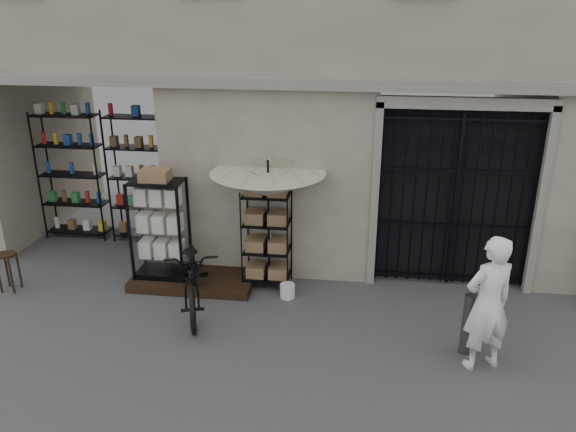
# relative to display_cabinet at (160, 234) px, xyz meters

# --- Properties ---
(ground) EXTENTS (80.00, 80.00, 0.00)m
(ground) POSITION_rel_display_cabinet_xyz_m (2.90, -1.54, -0.88)
(ground) COLOR black
(ground) RESTS_ON ground
(shop_recess) EXTENTS (3.00, 1.70, 3.00)m
(shop_recess) POSITION_rel_display_cabinet_xyz_m (-1.60, 1.26, 0.62)
(shop_recess) COLOR black
(shop_recess) RESTS_ON ground
(shop_shelving) EXTENTS (2.70, 0.50, 2.50)m
(shop_shelving) POSITION_rel_display_cabinet_xyz_m (-1.65, 1.76, 0.37)
(shop_shelving) COLOR black
(shop_shelving) RESTS_ON ground
(iron_gate) EXTENTS (2.50, 0.21, 3.00)m
(iron_gate) POSITION_rel_display_cabinet_xyz_m (4.65, 0.74, 0.62)
(iron_gate) COLOR black
(iron_gate) RESTS_ON ground
(step_platform) EXTENTS (2.00, 0.90, 0.15)m
(step_platform) POSITION_rel_display_cabinet_xyz_m (0.50, 0.01, -0.81)
(step_platform) COLOR black
(step_platform) RESTS_ON ground
(display_cabinet) EXTENTS (0.93, 0.73, 1.76)m
(display_cabinet) POSITION_rel_display_cabinet_xyz_m (0.00, 0.00, 0.00)
(display_cabinet) COLOR black
(display_cabinet) RESTS_ON step_platform
(wire_rack) EXTENTS (0.80, 0.62, 1.67)m
(wire_rack) POSITION_rel_display_cabinet_xyz_m (1.72, 0.17, -0.06)
(wire_rack) COLOR black
(wire_rack) RESTS_ON ground
(market_umbrella) EXTENTS (1.91, 1.93, 2.55)m
(market_umbrella) POSITION_rel_display_cabinet_xyz_m (1.75, 0.18, 0.95)
(market_umbrella) COLOR black
(market_umbrella) RESTS_ON ground
(white_bucket) EXTENTS (0.27, 0.27, 0.23)m
(white_bucket) POSITION_rel_display_cabinet_xyz_m (2.10, -0.21, -0.77)
(white_bucket) COLOR silver
(white_bucket) RESTS_ON ground
(bicycle) EXTENTS (1.03, 1.28, 2.11)m
(bicycle) POSITION_rel_display_cabinet_xyz_m (0.74, -0.71, -0.88)
(bicycle) COLOR black
(bicycle) RESTS_ON ground
(wooden_stool) EXTENTS (0.34, 0.34, 0.64)m
(wooden_stool) POSITION_rel_display_cabinet_xyz_m (-2.37, -0.56, -0.54)
(wooden_stool) COLOR black
(wooden_stool) RESTS_ON ground
(steel_bollard) EXTENTS (0.21, 0.21, 0.86)m
(steel_bollard) POSITION_rel_display_cabinet_xyz_m (4.64, -1.39, -0.45)
(steel_bollard) COLOR #505154
(steel_bollard) RESTS_ON ground
(shopkeeper) EXTENTS (1.33, 1.91, 0.43)m
(shopkeeper) POSITION_rel_display_cabinet_xyz_m (4.79, -1.66, -0.88)
(shopkeeper) COLOR white
(shopkeeper) RESTS_ON ground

